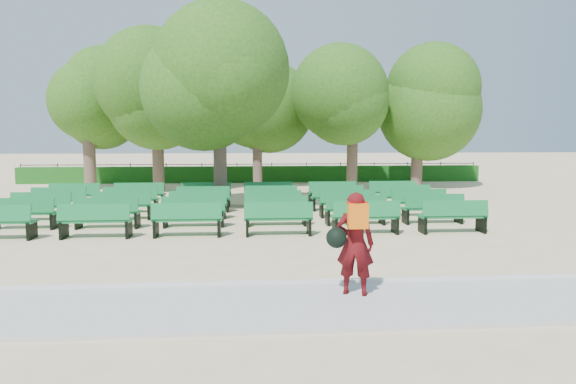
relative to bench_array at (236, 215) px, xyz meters
The scene contains 9 objects.
ground 1.54m from the bench_array, 60.75° to the right, with size 120.00×120.00×0.00m, color beige.
paving 8.77m from the bench_array, 85.10° to the right, with size 30.00×2.20×0.06m, color #B5B4B0.
curb 7.63m from the bench_array, 84.36° to the right, with size 30.00×0.12×0.10m, color silver.
hedge 12.69m from the bench_array, 86.61° to the left, with size 26.00×0.70×0.90m, color #185717.
fence 13.08m from the bench_array, 86.72° to the left, with size 26.00×0.10×1.02m, color black, non-canonical shape.
tree_line 8.69m from the bench_array, 85.05° to the left, with size 21.80×6.80×7.04m, color #31611A, non-canonical shape.
bench_array is the anchor object (origin of this frame).
tree_among 4.85m from the bench_array, 106.41° to the left, with size 4.77×4.77×6.64m.
person 8.65m from the bench_array, 75.61° to the right, with size 0.85×0.60×1.70m.
Camera 1 is at (-0.31, -15.14, 2.69)m, focal length 32.00 mm.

